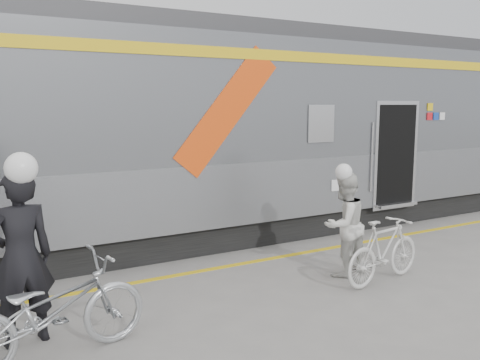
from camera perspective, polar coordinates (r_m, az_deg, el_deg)
ground at (r=6.72m, az=8.25°, el=-14.47°), size 90.00×90.00×0.00m
train at (r=10.79m, az=3.24°, el=5.55°), size 24.00×3.17×4.10m
safety_strip at (r=8.40m, az=-0.89°, el=-9.57°), size 24.00×0.12×0.01m
man at (r=6.02m, az=-23.44°, el=-8.05°), size 0.77×0.57×1.94m
bicycle_left at (r=5.67m, az=-20.47°, el=-13.58°), size 2.11×1.01×1.07m
woman at (r=7.93m, az=11.59°, el=-4.92°), size 0.85×0.71×1.59m
bicycle_right at (r=7.82m, az=15.87°, el=-7.62°), size 1.65×0.68×0.96m
helmet_man at (r=5.82m, az=-24.10°, el=2.76°), size 0.34×0.34×0.34m
helmet_woman at (r=7.77m, az=11.80°, el=1.70°), size 0.25×0.25×0.25m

